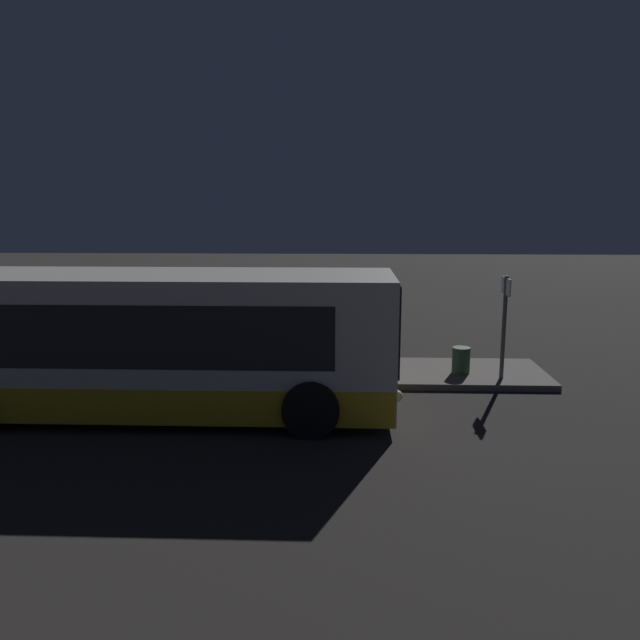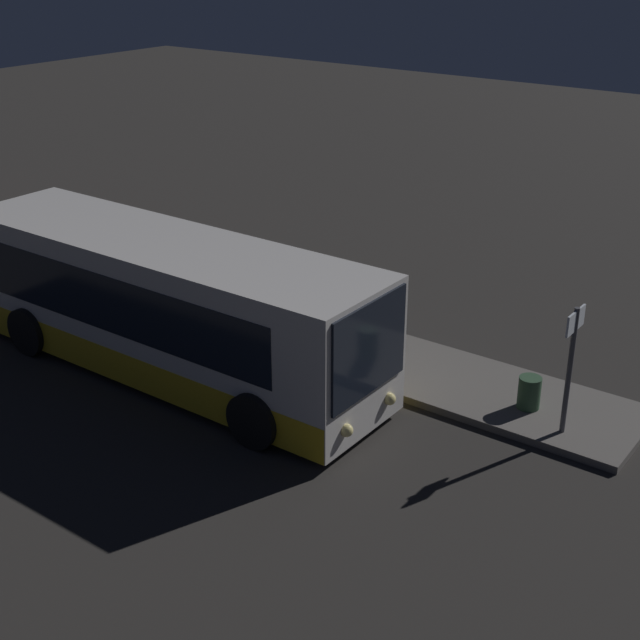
% 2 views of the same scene
% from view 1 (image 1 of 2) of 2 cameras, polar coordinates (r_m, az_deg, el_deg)
% --- Properties ---
extents(ground, '(80.00, 80.00, 0.00)m').
position_cam_1_polar(ground, '(14.10, -18.55, -7.78)').
color(ground, '#2B2826').
extents(platform, '(20.00, 2.53, 0.15)m').
position_cam_1_polar(platform, '(16.67, -15.12, -4.45)').
color(platform, '#605B56').
rests_on(platform, ground).
extents(bus_lead, '(10.18, 2.86, 2.93)m').
position_cam_1_polar(bus_lead, '(13.31, -15.58, -2.17)').
color(bus_lead, silver).
rests_on(bus_lead, ground).
extents(passenger_boarding, '(0.56, 0.42, 1.62)m').
position_cam_1_polar(passenger_boarding, '(16.95, -11.71, -0.72)').
color(passenger_boarding, '#6B604C').
rests_on(passenger_boarding, platform).
extents(passenger_waiting, '(0.50, 0.65, 1.66)m').
position_cam_1_polar(passenger_waiting, '(16.02, -11.55, -1.36)').
color(passenger_waiting, silver).
rests_on(passenger_waiting, platform).
extents(suitcase, '(0.38, 0.18, 0.87)m').
position_cam_1_polar(suitcase, '(16.52, -9.15, -2.94)').
color(suitcase, '#334C7F').
rests_on(suitcase, platform).
extents(sign_post, '(0.10, 0.75, 2.49)m').
position_cam_1_polar(sign_post, '(15.37, 16.52, 0.47)').
color(sign_post, '#4C4C51').
rests_on(sign_post, platform).
extents(trash_bin, '(0.44, 0.44, 0.65)m').
position_cam_1_polar(trash_bin, '(15.88, 12.77, -3.60)').
color(trash_bin, '#2D4C33').
rests_on(trash_bin, platform).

